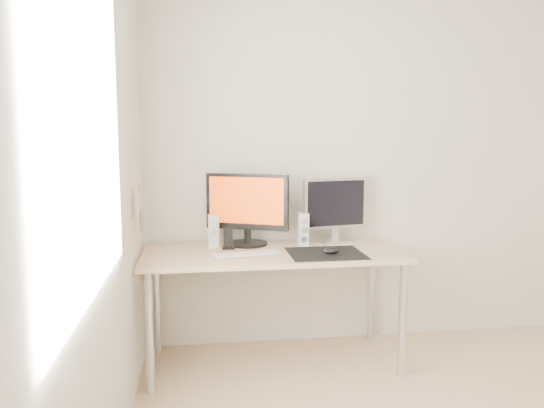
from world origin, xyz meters
TOP-DOWN VIEW (x-y plane):
  - wall_back at (0.00, 1.75)m, footprint 3.50×0.00m
  - wall_left at (-1.75, 0.00)m, footprint 0.00×3.50m
  - window_pane at (-1.74, 0.00)m, footprint 0.00×1.30m
  - mousepad at (-0.62, 1.26)m, footprint 0.45×0.40m
  - mouse at (-0.60, 1.23)m, footprint 0.10×0.06m
  - desk at (-0.93, 1.38)m, footprint 1.60×0.70m
  - main_monitor at (-1.07, 1.57)m, footprint 0.52×0.34m
  - second_monitor at (-0.48, 1.59)m, footprint 0.45×0.20m
  - speaker_left at (-1.29, 1.53)m, footprint 0.07×0.08m
  - speaker_right at (-0.71, 1.52)m, footprint 0.07×0.08m
  - keyboard at (-1.10, 1.26)m, footprint 0.44×0.20m
  - phone_dock at (-1.20, 1.47)m, footprint 0.07×0.06m
  - pennant at (-1.72, 1.24)m, footprint 0.01×0.23m

SIDE VIEW (x-z plane):
  - desk at x=-0.93m, z-range 0.29..1.02m
  - mousepad at x=-0.62m, z-range 0.73..0.73m
  - keyboard at x=-1.10m, z-range 0.73..0.75m
  - mouse at x=-0.60m, z-range 0.73..0.77m
  - phone_dock at x=-1.20m, z-range 0.70..0.84m
  - speaker_left at x=-1.29m, z-range 0.73..0.94m
  - speaker_right at x=-0.71m, z-range 0.73..0.94m
  - second_monitor at x=-0.48m, z-range 0.75..1.19m
  - main_monitor at x=-1.07m, z-range 0.75..1.22m
  - pennant at x=-1.72m, z-range 0.90..1.19m
  - wall_back at x=0.00m, z-range -0.50..3.00m
  - wall_left at x=-1.75m, z-range -0.50..3.00m
  - window_pane at x=-1.74m, z-range 0.85..2.15m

